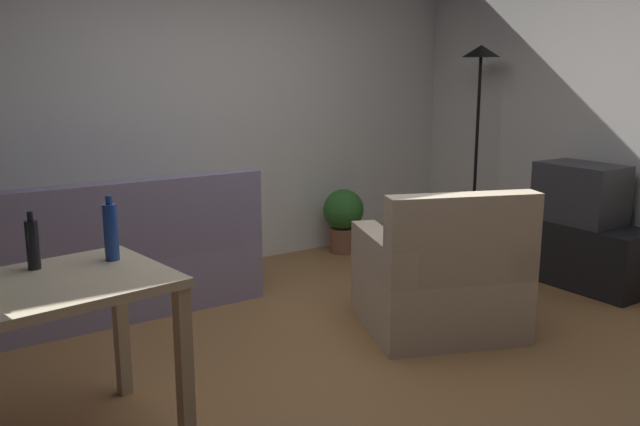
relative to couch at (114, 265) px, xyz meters
The scene contains 11 objects.
ground_plane 1.83m from the couch, 61.72° to the right, with size 5.20×4.40×0.02m, color olive.
wall_rear 1.48m from the couch, 35.67° to the left, with size 5.20×0.10×2.70m, color silver.
couch is the anchor object (origin of this frame).
tv_stand 3.40m from the couch, 24.08° to the right, with size 0.44×1.10×0.48m.
tv 3.43m from the couch, 24.06° to the right, with size 0.41×0.60×0.44m.
torchiere_lamp 3.31m from the couch, ahead, with size 0.32×0.32×1.81m.
desk 1.87m from the couch, 117.82° to the right, with size 1.28×0.85×0.76m.
potted_plant 2.16m from the couch, ahead, with size 0.36×0.36×0.57m.
armchair 2.18m from the couch, 44.03° to the right, with size 1.14×1.11×0.92m.
bottle_dark 1.68m from the couch, 117.96° to the right, with size 0.06×0.06×0.25m.
bottle_blue 1.61m from the couch, 106.13° to the right, with size 0.06×0.06×0.30m.
Camera 1 is at (-2.11, -2.81, 1.60)m, focal length 37.50 mm.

